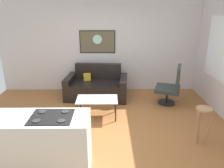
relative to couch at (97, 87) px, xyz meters
name	(u,v)px	position (x,y,z in m)	size (l,w,h in m)	color
ground	(109,131)	(0.35, -1.80, -0.31)	(6.40, 6.40, 0.04)	#9A5E31
back_wall	(109,44)	(0.35, 0.63, 1.11)	(6.40, 0.05, 2.80)	silver
couch	(97,87)	(0.00, 0.00, 0.00)	(1.76, 1.08, 0.89)	black
coffee_table	(97,101)	(0.07, -1.21, 0.12)	(0.93, 0.54, 0.45)	silver
armchair	(171,86)	(1.95, -0.50, 0.20)	(0.78, 0.80, 1.03)	black
bar_stool	(203,118)	(2.06, -2.27, 0.23)	(0.33, 0.32, 0.72)	#A9764F
kitchen_counter	(34,145)	(-0.77, -2.99, 0.18)	(1.65, 0.62, 0.96)	silver
wall_painting	(97,42)	(0.02, 0.58, 1.18)	(1.03, 0.03, 0.65)	black
window	(223,50)	(2.94, -0.90, 1.20)	(0.03, 1.62, 1.46)	silver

